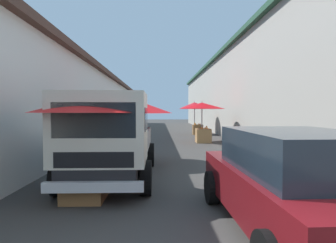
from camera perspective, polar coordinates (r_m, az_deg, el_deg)
The scene contains 11 objects.
ground at distance 15.04m, azimuth 0.52°, elevation -4.47°, with size 90.00×90.00×0.00m, color #3D3A38.
building_left_whitewash at distance 18.40m, azimuth -22.70°, elevation 2.84°, with size 49.80×7.50×4.01m.
building_right_concrete at distance 18.89m, azimuth 22.61°, elevation 5.56°, with size 49.80×7.50×5.81m.
fruit_stall_far_left at distance 5.89m, azimuth -15.36°, elevation 0.19°, with size 2.36×2.36×2.08m.
fruit_stall_mid_lane at distance 21.17m, azimuth 5.39°, elevation 2.47°, with size 2.14×2.14×2.44m.
fruit_stall_near_right at distance 9.45m, azimuth -6.99°, elevation 1.91°, with size 2.57×2.57×2.19m.
fruit_stall_near_left at distance 15.92m, azimuth 6.81°, elevation 1.98°, with size 2.53×2.53×2.26m.
hatchback_car at distance 4.44m, azimuth 23.65°, elevation -10.82°, with size 3.95×1.99×1.45m.
delivery_truck at distance 6.61m, azimuth -11.76°, elevation -3.83°, with size 4.92×1.98×2.08m.
vendor_by_crates at distance 17.62m, azimuth -9.31°, elevation -0.61°, with size 0.50×0.44×1.57m.
plastic_stool at distance 6.83m, azimuth 12.31°, elevation -9.70°, with size 0.30×0.30×0.43m.
Camera 1 is at (-1.43, 0.59, 1.71)m, focal length 30.70 mm.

